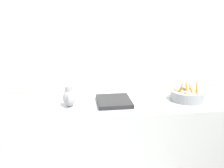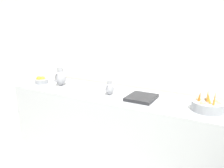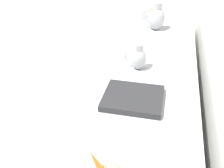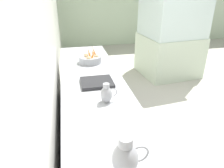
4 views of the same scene
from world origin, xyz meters
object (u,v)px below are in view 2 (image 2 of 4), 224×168
Objects in this scene: vegetable_colander at (208,106)px; orange_bowl at (41,81)px; metal_pitcher_tall at (60,77)px; metal_pitcher_short at (110,88)px.

orange_bowl is at bearing -89.62° from vegetable_colander.
vegetable_colander is at bearing 88.93° from metal_pitcher_tall.
metal_pitcher_short is at bearing 89.97° from orange_bowl.
vegetable_colander is at bearing 90.38° from orange_bowl.
vegetable_colander is 1.08m from metal_pitcher_short.
metal_pitcher_short is (0.02, -1.08, 0.03)m from vegetable_colander.
metal_pitcher_tall is 0.81m from metal_pitcher_short.
vegetable_colander is 1.21× the size of metal_pitcher_tall.
orange_bowl is at bearing -81.12° from metal_pitcher_tall.
vegetable_colander is at bearing 90.81° from metal_pitcher_short.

